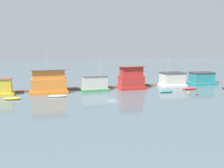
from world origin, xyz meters
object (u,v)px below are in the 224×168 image
Objects in this scene: houseboat_teal at (202,79)px; buoy_yellow at (188,93)px; dinghy_teal at (166,91)px; dinghy_red at (190,88)px; houseboat_red at (131,79)px; dinghy_white at (58,96)px; houseboat_green at (95,83)px; buoy_red at (197,94)px; houseboat_white at (172,80)px; dinghy_yellow at (12,98)px; houseboat_orange at (49,82)px.

buoy_yellow is at bearing -135.70° from houseboat_teal.
dinghy_red is at bearing 13.16° from dinghy_teal.
houseboat_red is 16.94m from dinghy_white.
houseboat_green reaches higher than houseboat_teal.
houseboat_green is 20.90m from buoy_red.
dinghy_teal is (-4.93, -6.26, -1.35)m from houseboat_white.
dinghy_red is (-6.70, -5.16, -1.18)m from houseboat_teal.
dinghy_yellow is (-34.84, -4.54, -1.37)m from houseboat_white.
dinghy_white is (-8.06, -4.06, -1.42)m from houseboat_green.
dinghy_red is at bearing -19.14° from houseboat_red.
dinghy_teal reaches higher than dinghy_red.
houseboat_teal reaches higher than buoy_red.
houseboat_teal is at bearing 37.60° from dinghy_red.
houseboat_orange is 17.73m from houseboat_red.
houseboat_orange reaches higher than dinghy_red.
houseboat_red reaches higher than dinghy_red.
dinghy_yellow is (-16.07, -4.10, -1.40)m from houseboat_green.
houseboat_red is (8.26, -0.07, 0.72)m from houseboat_green.
dinghy_red is (29.87, -4.31, -2.03)m from houseboat_orange.
dinghy_red is (28.46, -0.22, 0.04)m from dinghy_white.
houseboat_orange is 20.01× the size of buoy_red.
dinghy_white is 21.96m from dinghy_teal.
houseboat_green is 13.81× the size of buoy_yellow.
buoy_yellow is at bearing -125.62° from dinghy_red.
houseboat_orange is 1.57× the size of houseboat_red.
dinghy_teal is at bearing -166.84° from dinghy_red.
houseboat_red is 24.76m from dinghy_yellow.
dinghy_red is 8.21× the size of buoy_red.
dinghy_white is 25.64m from buoy_yellow.
houseboat_white is 13.73× the size of buoy_yellow.
buoy_yellow is (33.20, -4.76, 0.04)m from dinghy_yellow.
buoy_red is (-2.13, -5.77, 0.00)m from dinghy_red.
houseboat_red reaches higher than houseboat_teal.
dinghy_red is at bearing -70.93° from houseboat_white.
houseboat_white is (28.23, 0.42, -0.67)m from houseboat_orange.
buoy_red is at bearing -43.70° from dinghy_teal.
buoy_yellow reaches higher than dinghy_white.
buoy_yellow is (-1.65, -9.30, -1.33)m from houseboat_white.
dinghy_white is 7.94× the size of buoy_red.
houseboat_orange is at bearing -179.16° from houseboat_white.
dinghy_teal is (5.57, -5.75, -2.09)m from houseboat_red.
houseboat_white reaches higher than houseboat_teal.
houseboat_red is 0.86× the size of houseboat_white.
houseboat_white is 2.18× the size of dinghy_teal.
dinghy_yellow is at bearing 176.71° from dinghy_teal.
dinghy_red is 5.63m from buoy_yellow.
houseboat_white is 10.60m from buoy_red.
buoy_yellow is at bearing -44.78° from houseboat_red.
houseboat_green is 16.65m from dinghy_yellow.
dinghy_yellow is at bearing -148.01° from houseboat_orange.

